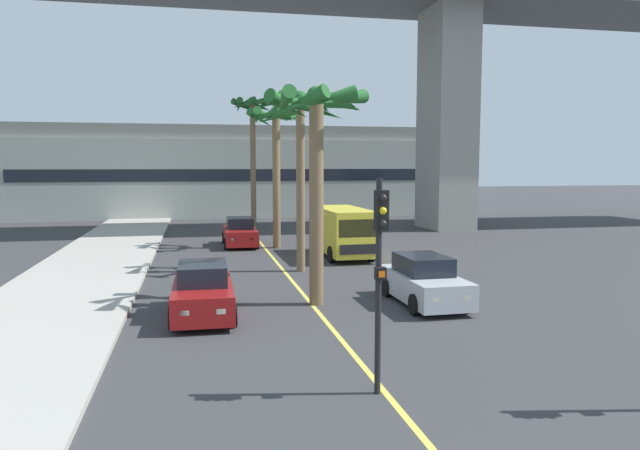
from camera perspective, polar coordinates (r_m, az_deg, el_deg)
The scene contains 12 objects.
sidewalk_left at distance 19.87m, azimuth -24.72°, elevation -7.42°, with size 4.80×80.00×0.15m, color #ADA89E.
lane_stripe_center at distance 27.46m, azimuth -4.31°, elevation -3.49°, with size 0.14×56.00×0.01m, color #DBCC4C.
pier_building_backdrop at distance 53.18m, azimuth -8.09°, elevation 5.09°, with size 39.83×8.04×7.75m.
car_queue_front at distance 17.77m, azimuth -11.27°, elevation -6.39°, with size 1.88×4.12×1.56m.
car_queue_second at distance 19.25m, azimuth 10.02°, elevation -5.42°, with size 1.87×4.12×1.56m.
car_queue_third at distance 32.69m, azimuth -7.75°, elevation -0.77°, with size 1.86×4.11×1.56m.
delivery_van at distance 28.49m, azimuth 2.22°, elevation -0.54°, with size 2.25×5.29×2.36m.
traffic_light_median_near at distance 11.24m, azimuth 5.80°, elevation -3.07°, with size 0.24×0.37×4.20m.
palm_tree_near_median at distance 24.48m, azimuth -1.92°, elevation 9.46°, with size 2.78×2.95×7.46m.
palm_tree_mid_median at distance 18.54m, azimuth -0.40°, elevation 9.01°, with size 3.27×3.31×6.88m.
palm_tree_far_median at distance 41.19m, azimuth -6.55°, elevation 9.83°, with size 2.98×3.00×9.07m.
palm_tree_farthest_median at distance 31.57m, azimuth -4.28°, elevation 8.74°, with size 3.18×3.18×7.52m.
Camera 1 is at (-3.55, -2.87, 4.45)m, focal length 33.09 mm.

